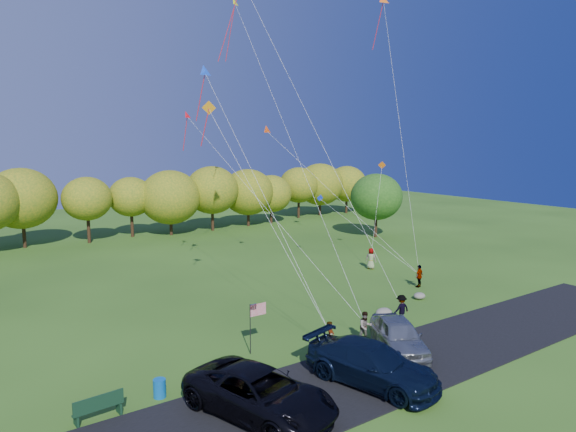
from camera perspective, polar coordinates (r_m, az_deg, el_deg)
name	(u,v)px	position (r m, az deg, el deg)	size (l,w,h in m)	color
ground	(342,341)	(29.73, 6.01, -13.64)	(140.00, 140.00, 0.00)	#2C5117
asphalt_lane	(394,366)	(27.06, 11.75, -15.99)	(44.00, 6.00, 0.06)	black
treeline	(160,197)	(60.82, -14.08, 2.02)	(76.34, 27.28, 8.18)	#3D2516
minivan_dark	(260,393)	(21.97, -3.16, -19.04)	(3.09, 6.70, 1.86)	black
minivan_navy	(372,364)	(24.69, 9.29, -15.92)	(2.62, 6.45, 1.87)	black
minivan_silver	(399,336)	(28.34, 12.19, -12.86)	(2.09, 5.19, 1.77)	gray
flyer_a	(330,337)	(27.95, 4.73, -13.23)	(0.61, 0.40, 1.68)	#4C4C59
flyer_b	(365,327)	(29.51, 8.60, -12.07)	(0.84, 0.65, 1.72)	#4C4C59
flyer_c	(401,309)	(32.84, 12.48, -10.03)	(1.13, 0.65, 1.75)	#4C4C59
flyer_d	(419,276)	(40.79, 14.38, -6.48)	(1.03, 0.43, 1.75)	#4C4C59
flyer_e	(371,259)	(45.65, 9.20, -4.69)	(0.91, 0.59, 1.86)	#4C4C59
park_bench	(98,407)	(23.08, -20.32, -19.27)	(2.01, 0.56, 1.11)	#12311D
trash_barrel	(160,388)	(24.24, -14.08, -18.07)	(0.55, 0.55, 0.82)	#0B57A5
flag_assembly	(255,315)	(27.41, -3.68, -10.96)	(1.00, 0.65, 2.71)	black
boulder_near	(384,313)	(33.77, 10.60, -10.50)	(1.15, 0.90, 0.58)	gray
boulder_far	(419,296)	(37.96, 14.40, -8.59)	(0.90, 0.75, 0.47)	gray
kites_aloft	(267,46)	(41.18, -2.36, 18.36)	(20.31, 11.90, 17.46)	#EB401A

